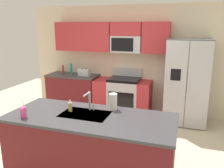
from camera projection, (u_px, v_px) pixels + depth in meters
The scene contains 13 objects.
ground_plane at pixel (99, 150), 4.02m from camera, with size 9.00×9.00×0.00m, color beige.
kitchen_wall_unit at pixel (124, 53), 5.62m from camera, with size 5.20×0.43×2.60m.
back_counter at pixel (73, 91), 5.99m from camera, with size 1.30×0.63×0.90m.
range_oven at pixel (123, 96), 5.59m from camera, with size 1.36×0.61×1.10m.
refrigerator at pixel (187, 82), 4.98m from camera, with size 0.90×0.76×1.85m.
island_counter at pixel (91, 145), 3.27m from camera, with size 2.34×0.99×0.90m.
toaster at pixel (84, 72), 5.71m from camera, with size 0.28×0.16×0.18m.
pepper_mill at pixel (63, 69), 5.93m from camera, with size 0.05×0.05×0.23m, color #B2332D.
bottle_teal at pixel (71, 69), 5.90m from camera, with size 0.06×0.06×0.28m, color teal.
sink_faucet at pixel (89, 100), 3.33m from camera, with size 0.08×0.21×0.28m.
drink_cup_pink at pixel (23, 112), 3.10m from camera, with size 0.08×0.08×0.26m.
soap_dispenser at pixel (70, 107), 3.33m from camera, with size 0.06×0.06×0.17m.
paper_towel_roll at pixel (113, 102), 3.40m from camera, with size 0.12×0.12×0.24m, color white.
Camera 1 is at (1.33, -3.37, 2.10)m, focal length 36.84 mm.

